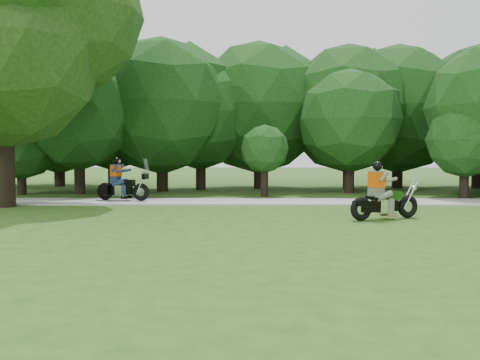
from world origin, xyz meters
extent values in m
plane|color=#265017|center=(0.00, 0.00, 0.00)|extent=(100.00, 100.00, 0.00)
cube|color=#999994|center=(0.00, 8.00, 0.03)|extent=(60.00, 2.20, 0.06)
cylinder|color=black|center=(-6.59, 13.34, 0.90)|extent=(0.50, 0.50, 1.80)
sphere|color=#12350F|center=(-6.59, 13.34, 3.77)|extent=(6.07, 6.07, 6.07)
cylinder|color=black|center=(-2.26, 15.28, 0.90)|extent=(0.52, 0.52, 1.80)
sphere|color=#12350F|center=(-2.26, 15.28, 3.85)|extent=(6.31, 6.31, 6.31)
cylinder|color=black|center=(-12.33, 16.59, 0.90)|extent=(0.53, 0.53, 1.80)
sphere|color=#12350F|center=(-12.33, 16.59, 3.96)|extent=(6.65, 6.65, 6.65)
cylinder|color=black|center=(-4.97, 14.31, 0.90)|extent=(0.46, 0.46, 1.80)
sphere|color=#12350F|center=(-4.97, 14.31, 3.48)|extent=(5.16, 5.16, 5.16)
cylinder|color=black|center=(8.19, 15.54, 0.90)|extent=(0.51, 0.51, 1.80)
sphere|color=#12350F|center=(8.19, 15.54, 3.80)|extent=(6.16, 6.16, 6.16)
cylinder|color=black|center=(1.49, 12.41, 0.83)|extent=(0.42, 0.42, 1.66)
sphere|color=#12350F|center=(1.49, 12.41, 3.08)|extent=(4.37, 4.37, 4.37)
cylinder|color=black|center=(1.88, 14.75, 0.90)|extent=(0.50, 0.50, 1.80)
sphere|color=#12350F|center=(1.88, 14.75, 3.75)|extent=(6.00, 6.00, 6.00)
cylinder|color=black|center=(-9.04, 14.34, 0.90)|extent=(0.46, 0.46, 1.80)
sphere|color=#12350F|center=(-9.04, 14.34, 3.51)|extent=(5.26, 5.26, 5.26)
cylinder|color=black|center=(-2.15, 10.54, 0.62)|extent=(0.29, 0.29, 1.24)
sphere|color=#12350F|center=(-2.15, 10.54, 1.86)|extent=(1.90, 1.90, 1.90)
cylinder|color=black|center=(5.26, 9.77, 0.63)|extent=(0.34, 0.34, 1.27)
sphere|color=#12350F|center=(5.26, 9.77, 2.18)|extent=(2.82, 2.82, 2.82)
cylinder|color=black|center=(-12.01, 11.33, 0.60)|extent=(0.37, 0.37, 1.19)
sphere|color=#12350F|center=(-12.01, 11.33, 2.28)|extent=(3.34, 3.34, 3.34)
cylinder|color=black|center=(4.41, 15.66, 0.90)|extent=(0.51, 0.51, 1.80)
sphere|color=#12350F|center=(4.41, 15.66, 3.81)|extent=(6.19, 6.19, 6.19)
cylinder|color=black|center=(-9.74, 11.67, 0.90)|extent=(0.44, 0.44, 1.80)
sphere|color=#12350F|center=(-9.74, 11.67, 3.34)|extent=(4.74, 4.74, 4.74)
cylinder|color=black|center=(-10.50, 6.50, 2.10)|extent=(0.68, 0.68, 4.20)
sphere|color=#173E11|center=(-10.50, 6.50, 5.00)|extent=(6.40, 6.40, 6.40)
sphere|color=#173E11|center=(-8.74, 7.30, 6.20)|extent=(5.12, 5.12, 5.12)
torus|color=black|center=(0.07, 3.21, 0.31)|extent=(0.63, 0.41, 0.61)
torus|color=black|center=(1.42, 3.83, 0.31)|extent=(0.63, 0.41, 0.61)
cube|color=black|center=(0.59, 3.44, 0.35)|extent=(1.06, 0.63, 0.28)
cube|color=silver|center=(0.72, 3.51, 0.35)|extent=(0.50, 0.44, 0.35)
cube|color=black|center=(0.94, 3.60, 0.61)|extent=(0.52, 0.43, 0.23)
cube|color=black|center=(0.48, 3.40, 0.58)|extent=(0.53, 0.44, 0.09)
cylinder|color=silver|center=(1.46, 3.84, 0.61)|extent=(0.45, 0.23, 0.72)
cylinder|color=silver|center=(1.64, 3.93, 0.99)|extent=(0.26, 0.52, 0.03)
cube|color=#5D6652|center=(0.48, 3.40, 0.70)|extent=(0.38, 0.41, 0.21)
cube|color=#5D6652|center=(0.49, 3.40, 1.01)|extent=(0.36, 0.43, 0.49)
cube|color=#EF5104|center=(0.49, 3.40, 1.03)|extent=(0.40, 0.47, 0.38)
sphere|color=black|center=(0.52, 3.41, 1.38)|extent=(0.24, 0.24, 0.24)
torus|color=black|center=(-7.77, 8.27, 0.37)|extent=(0.63, 0.31, 0.61)
torus|color=black|center=(-6.45, 7.96, 0.37)|extent=(0.63, 0.31, 0.61)
cube|color=black|center=(-7.27, 8.15, 0.41)|extent=(1.00, 0.43, 0.28)
cube|color=silver|center=(-7.14, 8.12, 0.41)|extent=(0.48, 0.38, 0.35)
cube|color=black|center=(-6.93, 8.07, 0.67)|extent=(0.50, 0.36, 0.23)
cube|color=black|center=(-7.38, 8.18, 0.64)|extent=(0.51, 0.38, 0.09)
cylinder|color=silver|center=(-6.42, 7.95, 0.67)|extent=(0.35, 0.12, 0.78)
cylinder|color=silver|center=(-6.28, 7.92, 1.05)|extent=(0.16, 0.55, 0.03)
cube|color=black|center=(-7.77, 8.07, 0.41)|extent=(0.38, 0.19, 0.30)
cube|color=black|center=(-7.69, 8.45, 0.41)|extent=(0.38, 0.19, 0.30)
cube|color=#1A2146|center=(-7.38, 8.18, 0.76)|extent=(0.33, 0.38, 0.21)
cube|color=#1A2146|center=(-7.36, 8.17, 1.07)|extent=(0.30, 0.41, 0.49)
cube|color=#EF5104|center=(-7.36, 8.17, 1.09)|extent=(0.34, 0.45, 0.38)
sphere|color=black|center=(-7.33, 8.17, 1.44)|extent=(0.24, 0.24, 0.24)
camera|label=1|loc=(-2.75, -10.22, 1.73)|focal=40.00mm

